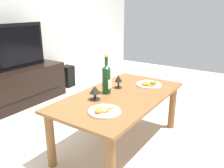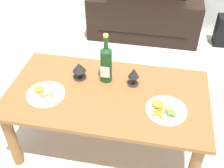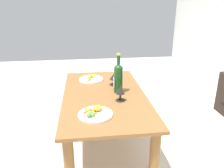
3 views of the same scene
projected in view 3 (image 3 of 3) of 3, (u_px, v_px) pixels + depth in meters
The scene contains 7 objects.
ground_plane at pixel (105, 142), 2.12m from camera, with size 6.40×6.40×0.00m, color beige.
dining_table at pixel (104, 103), 1.97m from camera, with size 1.28×0.70×0.49m.
wine_bottle at pixel (118, 77), 1.94m from camera, with size 0.08×0.08×0.35m.
goblet_left at pixel (114, 77), 2.13m from camera, with size 0.09×0.09×0.12m.
goblet_right at pixel (120, 91), 1.79m from camera, with size 0.07×0.07×0.13m.
dinner_plate_left at pixel (91, 79), 2.28m from camera, with size 0.24×0.24×0.05m.
dinner_plate_right at pixel (95, 113), 1.58m from camera, with size 0.25×0.25×0.05m.
Camera 3 is at (1.79, -0.16, 1.25)m, focal length 36.16 mm.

